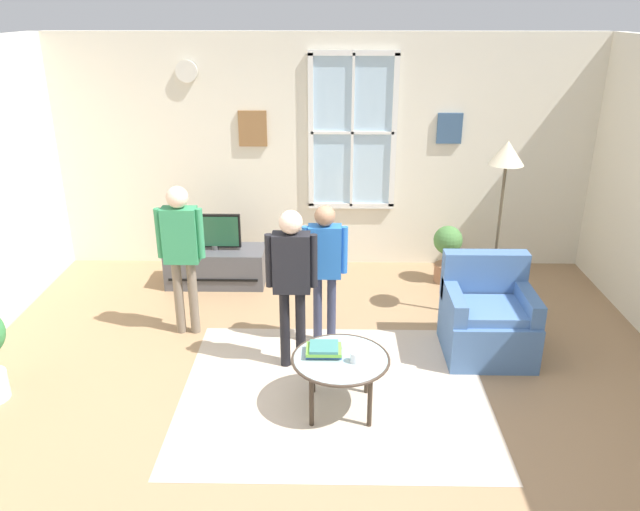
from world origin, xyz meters
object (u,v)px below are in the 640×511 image
at_px(potted_plant_by_window, 447,250).
at_px(coffee_table, 341,361).
at_px(television, 214,231).
at_px(person_green_shirt, 181,244).
at_px(armchair, 487,319).
at_px(person_black_shirt, 292,272).
at_px(cup, 355,357).
at_px(floor_lamp, 505,172).
at_px(tv_stand, 216,266).
at_px(remote_near_books, 336,352).
at_px(book_stack, 324,350).
at_px(person_blue_shirt, 325,260).

bearing_deg(potted_plant_by_window, coffee_table, -116.77).
relative_size(television, person_green_shirt, 0.40).
xyz_separation_m(armchair, person_black_shirt, (-1.72, -0.27, 0.56)).
bearing_deg(armchair, cup, -142.11).
distance_m(coffee_table, potted_plant_by_window, 2.72).
xyz_separation_m(television, floor_lamp, (2.88, -0.79, 0.88)).
relative_size(tv_stand, cup, 13.25).
relative_size(television, potted_plant_by_window, 0.88).
distance_m(person_green_shirt, floor_lamp, 3.04).
xyz_separation_m(armchair, coffee_table, (-1.32, -0.89, 0.10)).
height_order(person_black_shirt, potted_plant_by_window, person_black_shirt).
bearing_deg(remote_near_books, person_green_shirt, 141.14).
height_order(armchair, person_black_shirt, person_black_shirt).
height_order(television, floor_lamp, floor_lamp).
bearing_deg(armchair, television, 151.79).
height_order(person_black_shirt, floor_lamp, floor_lamp).
distance_m(tv_stand, book_stack, 2.61).
bearing_deg(potted_plant_by_window, floor_lamp, -71.84).
xyz_separation_m(coffee_table, book_stack, (-0.13, 0.05, 0.07)).
relative_size(person_green_shirt, person_blue_shirt, 1.08).
height_order(tv_stand, person_green_shirt, person_green_shirt).
distance_m(cup, floor_lamp, 2.36).
distance_m(coffee_table, person_green_shirt, 1.94).
relative_size(tv_stand, person_blue_shirt, 0.81).
xyz_separation_m(person_blue_shirt, person_black_shirt, (-0.27, -0.40, 0.05)).
bearing_deg(person_blue_shirt, person_green_shirt, 172.06).
height_order(tv_stand, coffee_table, coffee_table).
relative_size(potted_plant_by_window, floor_lamp, 0.37).
height_order(television, remote_near_books, television).
relative_size(television, book_stack, 2.14).
relative_size(cup, floor_lamp, 0.05).
relative_size(cup, person_green_shirt, 0.06).
height_order(book_stack, cup, cup).
distance_m(television, coffee_table, 2.71).
bearing_deg(person_blue_shirt, cup, -77.30).
bearing_deg(television, person_black_shirt, -60.65).
height_order(tv_stand, armchair, armchair).
bearing_deg(coffee_table, book_stack, 158.62).
bearing_deg(person_black_shirt, remote_near_books, -56.71).
xyz_separation_m(book_stack, cup, (0.24, -0.10, 0.00)).
xyz_separation_m(remote_near_books, person_black_shirt, (-0.36, 0.55, 0.42)).
height_order(television, person_green_shirt, person_green_shirt).
height_order(person_blue_shirt, person_black_shirt, person_black_shirt).
bearing_deg(book_stack, tv_stand, 118.38).
xyz_separation_m(cup, person_black_shirt, (-0.51, 0.68, 0.39)).
bearing_deg(television, armchair, -28.21).
distance_m(television, book_stack, 2.60).
distance_m(remote_near_books, floor_lamp, 2.38).
distance_m(tv_stand, floor_lamp, 3.26).
xyz_separation_m(television, person_blue_shirt, (1.23, -1.31, 0.21)).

